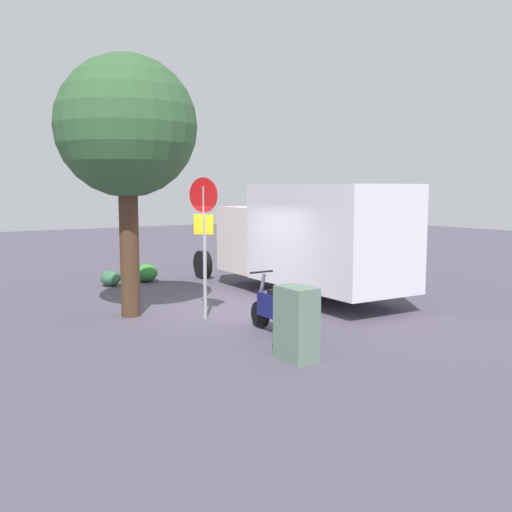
{
  "coord_description": "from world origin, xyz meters",
  "views": [
    {
      "loc": [
        -11.82,
        6.96,
        2.87
      ],
      "look_at": [
        -0.4,
        -0.71,
        1.28
      ],
      "focal_mm": 40.72,
      "sensor_mm": 36.0,
      "label": 1
    }
  ],
  "objects_px": {
    "box_truck_near": "(307,236)",
    "utility_cabinet": "(296,324)",
    "bike_rack_hoop": "(130,296)",
    "street_tree": "(126,129)",
    "motorcycle": "(279,309)",
    "stop_sign": "(204,225)"
  },
  "relations": [
    {
      "from": "box_truck_near",
      "to": "motorcycle",
      "type": "height_order",
      "value": "box_truck_near"
    },
    {
      "from": "bike_rack_hoop",
      "to": "utility_cabinet",
      "type": "bearing_deg",
      "value": -179.31
    },
    {
      "from": "box_truck_near",
      "to": "stop_sign",
      "type": "bearing_deg",
      "value": 105.24
    },
    {
      "from": "motorcycle",
      "to": "street_tree",
      "type": "distance_m",
      "value": 5.21
    },
    {
      "from": "box_truck_near",
      "to": "stop_sign",
      "type": "xyz_separation_m",
      "value": [
        -0.8,
        3.54,
        0.44
      ]
    },
    {
      "from": "stop_sign",
      "to": "utility_cabinet",
      "type": "bearing_deg",
      "value": 176.07
    },
    {
      "from": "utility_cabinet",
      "to": "box_truck_near",
      "type": "bearing_deg",
      "value": -40.59
    },
    {
      "from": "motorcycle",
      "to": "street_tree",
      "type": "xyz_separation_m",
      "value": [
        3.24,
        1.79,
        3.67
      ]
    },
    {
      "from": "box_truck_near",
      "to": "street_tree",
      "type": "distance_m",
      "value": 5.45
    },
    {
      "from": "motorcycle",
      "to": "bike_rack_hoop",
      "type": "distance_m",
      "value": 5.73
    },
    {
      "from": "street_tree",
      "to": "bike_rack_hoop",
      "type": "height_order",
      "value": "street_tree"
    },
    {
      "from": "street_tree",
      "to": "bike_rack_hoop",
      "type": "distance_m",
      "value": 4.92
    },
    {
      "from": "motorcycle",
      "to": "street_tree",
      "type": "height_order",
      "value": "street_tree"
    },
    {
      "from": "motorcycle",
      "to": "utility_cabinet",
      "type": "bearing_deg",
      "value": 154.53
    },
    {
      "from": "utility_cabinet",
      "to": "bike_rack_hoop",
      "type": "xyz_separation_m",
      "value": [
        7.22,
        0.09,
        -0.63
      ]
    },
    {
      "from": "stop_sign",
      "to": "bike_rack_hoop",
      "type": "xyz_separation_m",
      "value": [
        3.59,
        0.34,
        -2.08
      ]
    },
    {
      "from": "stop_sign",
      "to": "bike_rack_hoop",
      "type": "bearing_deg",
      "value": 5.35
    },
    {
      "from": "motorcycle",
      "to": "stop_sign",
      "type": "bearing_deg",
      "value": 15.38
    },
    {
      "from": "box_truck_near",
      "to": "bike_rack_hoop",
      "type": "bearing_deg",
      "value": 56.84
    },
    {
      "from": "stop_sign",
      "to": "street_tree",
      "type": "distance_m",
      "value": 2.73
    },
    {
      "from": "street_tree",
      "to": "utility_cabinet",
      "type": "xyz_separation_m",
      "value": [
        -4.81,
        -1.01,
        -3.56
      ]
    },
    {
      "from": "box_truck_near",
      "to": "utility_cabinet",
      "type": "xyz_separation_m",
      "value": [
        -4.43,
        3.79,
        -1.01
      ]
    }
  ]
}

